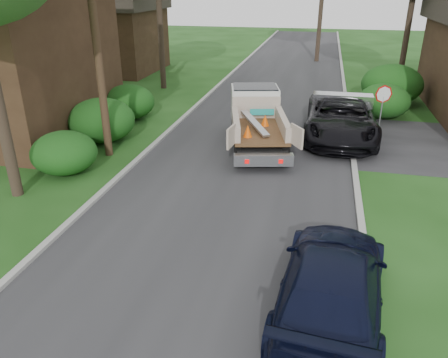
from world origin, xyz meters
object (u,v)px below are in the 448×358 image
stop_sign (383,102)px  navy_suv (332,283)px  house_left_far (109,30)px  utility_pole (94,19)px  black_pickup (341,118)px  flatbed_truck (256,114)px

stop_sign → navy_suv: size_ratio=0.48×
stop_sign → house_left_far: 22.81m
utility_pole → house_left_far: bearing=115.2°
stop_sign → utility_pole: 11.91m
black_pickup → navy_suv: bearing=-91.6°
house_left_far → navy_suv: 29.74m
utility_pole → flatbed_truck: size_ratio=1.64×
house_left_far → stop_sign: bearing=-34.8°
house_left_far → black_pickup: (17.10, -12.74, -2.14)m
flatbed_truck → navy_suv: size_ratio=1.18×
flatbed_truck → stop_sign: bearing=-2.2°
black_pickup → navy_suv: (-0.40, -11.76, -0.16)m
navy_suv → black_pickup: bearing=-86.6°
stop_sign → black_pickup: (-1.60, 0.26, -0.87)m
house_left_far → flatbed_truck: size_ratio=1.24×
utility_pole → navy_suv: size_ratio=1.94×
stop_sign → house_left_far: house_left_far is taller
black_pickup → navy_suv: black_pickup is taller
stop_sign → navy_suv: bearing=-99.9°
navy_suv → stop_sign: bearing=-94.6°
black_pickup → navy_suv: 11.77m
house_left_far → navy_suv: house_left_far is taller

